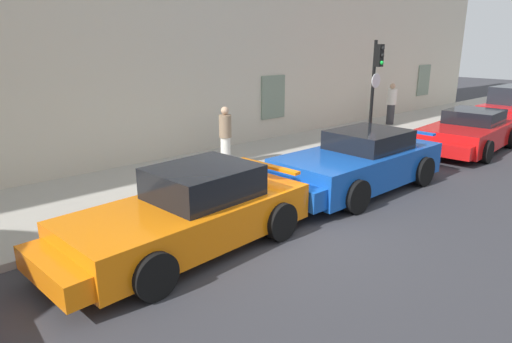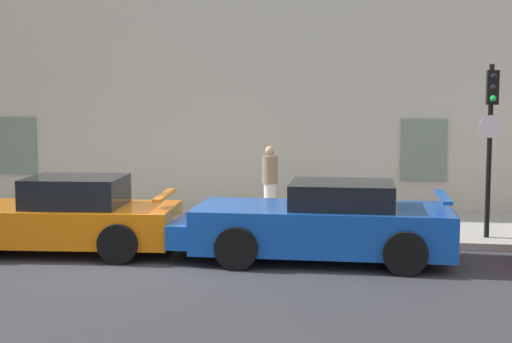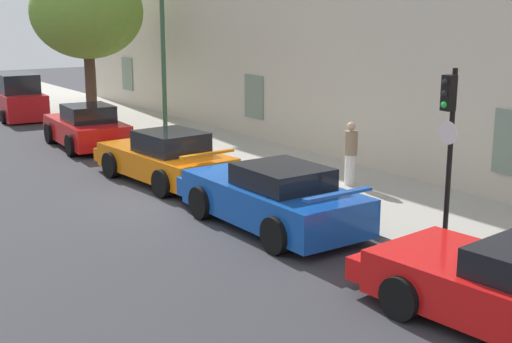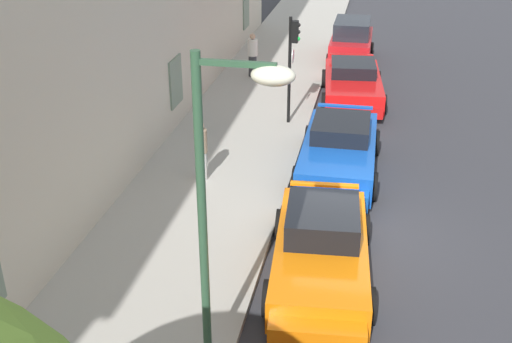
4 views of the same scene
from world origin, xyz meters
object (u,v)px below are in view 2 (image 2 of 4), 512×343
Objects in this scene: sportscar_white_middle at (313,224)px; pedestrian_admiring at (270,181)px; sportscar_yellow_flank at (53,219)px; traffic_light at (491,120)px.

sportscar_white_middle is 3.72m from pedestrian_admiring.
pedestrian_admiring is at bearing 109.56° from sportscar_white_middle.
sportscar_yellow_flank is at bearing -179.65° from sportscar_white_middle.
sportscar_yellow_flank is 4.91m from sportscar_white_middle.
traffic_light is 2.06× the size of pedestrian_admiring.
sportscar_yellow_flank is 0.99× the size of sportscar_white_middle.
pedestrian_admiring reaches higher than sportscar_white_middle.
traffic_light reaches higher than sportscar_white_middle.
sportscar_white_middle is at bearing -70.44° from pedestrian_admiring.
sportscar_yellow_flank is 1.43× the size of traffic_light.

